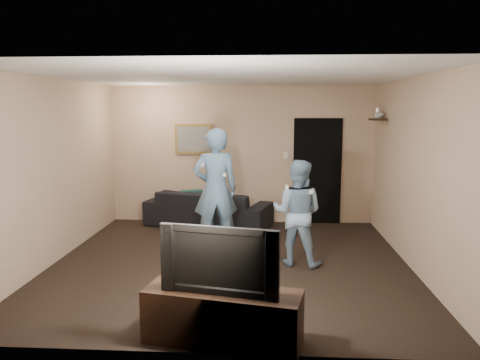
# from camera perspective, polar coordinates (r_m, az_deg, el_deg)

# --- Properties ---
(ground) EXTENTS (5.00, 5.00, 0.00)m
(ground) POSITION_cam_1_polar(r_m,az_deg,el_deg) (6.77, -1.17, -10.05)
(ground) COLOR black
(ground) RESTS_ON ground
(ceiling) EXTENTS (5.00, 5.00, 0.04)m
(ceiling) POSITION_cam_1_polar(r_m,az_deg,el_deg) (6.42, -1.24, 12.49)
(ceiling) COLOR silver
(ceiling) RESTS_ON wall_back
(wall_back) EXTENTS (5.00, 0.04, 2.60)m
(wall_back) POSITION_cam_1_polar(r_m,az_deg,el_deg) (8.94, 0.12, 3.08)
(wall_back) COLOR tan
(wall_back) RESTS_ON ground
(wall_front) EXTENTS (5.00, 0.04, 2.60)m
(wall_front) POSITION_cam_1_polar(r_m,az_deg,el_deg) (4.02, -4.16, -3.88)
(wall_front) COLOR tan
(wall_front) RESTS_ON ground
(wall_left) EXTENTS (0.04, 5.00, 2.60)m
(wall_left) POSITION_cam_1_polar(r_m,az_deg,el_deg) (7.12, -21.69, 1.03)
(wall_left) COLOR tan
(wall_left) RESTS_ON ground
(wall_right) EXTENTS (0.04, 5.00, 2.60)m
(wall_right) POSITION_cam_1_polar(r_m,az_deg,el_deg) (6.74, 20.49, 0.69)
(wall_right) COLOR tan
(wall_right) RESTS_ON ground
(sofa) EXTENTS (2.45, 1.48, 0.67)m
(sofa) POSITION_cam_1_polar(r_m,az_deg,el_deg) (8.75, -3.88, -3.47)
(sofa) COLOR black
(sofa) RESTS_ON ground
(throw_pillow) EXTENTS (0.42, 0.24, 0.40)m
(throw_pillow) POSITION_cam_1_polar(r_m,az_deg,el_deg) (8.76, -5.87, -2.51)
(throw_pillow) COLOR #16443C
(throw_pillow) RESTS_ON sofa
(painting_frame) EXTENTS (0.72, 0.05, 0.57)m
(painting_frame) POSITION_cam_1_polar(r_m,az_deg,el_deg) (8.99, -5.65, 4.99)
(painting_frame) COLOR olive
(painting_frame) RESTS_ON wall_back
(painting_canvas) EXTENTS (0.62, 0.01, 0.47)m
(painting_canvas) POSITION_cam_1_polar(r_m,az_deg,el_deg) (8.97, -5.67, 4.97)
(painting_canvas) COLOR slate
(painting_canvas) RESTS_ON painting_frame
(doorway) EXTENTS (0.90, 0.06, 2.00)m
(doorway) POSITION_cam_1_polar(r_m,az_deg,el_deg) (8.98, 9.38, 1.06)
(doorway) COLOR black
(doorway) RESTS_ON ground
(light_switch) EXTENTS (0.08, 0.02, 0.12)m
(light_switch) POSITION_cam_1_polar(r_m,az_deg,el_deg) (8.91, 5.58, 3.02)
(light_switch) COLOR silver
(light_switch) RESTS_ON wall_back
(wall_shelf) EXTENTS (0.20, 0.60, 0.03)m
(wall_shelf) POSITION_cam_1_polar(r_m,az_deg,el_deg) (8.40, 16.46, 7.08)
(wall_shelf) COLOR black
(wall_shelf) RESTS_ON wall_right
(shelf_vase) EXTENTS (0.17, 0.17, 0.16)m
(shelf_vase) POSITION_cam_1_polar(r_m,az_deg,el_deg) (8.33, 16.58, 7.72)
(shelf_vase) COLOR #ADACB1
(shelf_vase) RESTS_ON wall_shelf
(shelf_figurine) EXTENTS (0.06, 0.06, 0.18)m
(shelf_figurine) POSITION_cam_1_polar(r_m,az_deg,el_deg) (8.44, 16.42, 7.80)
(shelf_figurine) COLOR silver
(shelf_figurine) RESTS_ON wall_shelf
(tv_console) EXTENTS (1.52, 0.75, 0.52)m
(tv_console) POSITION_cam_1_polar(r_m,az_deg,el_deg) (4.54, -2.13, -16.37)
(tv_console) COLOR black
(tv_console) RESTS_ON ground
(television) EXTENTS (1.11, 0.36, 0.63)m
(television) POSITION_cam_1_polar(r_m,az_deg,el_deg) (4.33, -2.17, -9.43)
(television) COLOR black
(television) RESTS_ON tv_console
(wii_player_left) EXTENTS (0.78, 0.61, 1.89)m
(wii_player_left) POSITION_cam_1_polar(r_m,az_deg,el_deg) (7.20, -3.00, -1.16)
(wii_player_left) COLOR #6E98BE
(wii_player_left) RESTS_ON ground
(wii_player_right) EXTENTS (0.85, 0.74, 1.48)m
(wii_player_right) POSITION_cam_1_polar(r_m,az_deg,el_deg) (6.57, 7.00, -3.97)
(wii_player_right) COLOR #82A3BD
(wii_player_right) RESTS_ON ground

